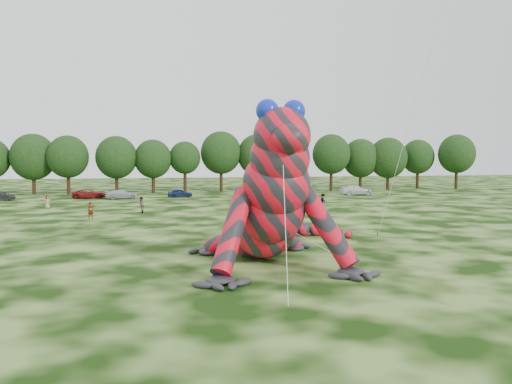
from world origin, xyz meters
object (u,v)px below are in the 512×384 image
Objects in this scene: flying_kite at (444,0)px; tree_12 at (292,166)px; tree_8 at (153,166)px; tree_14 at (361,164)px; car_2 at (89,194)px; car_7 at (356,190)px; tree_5 at (33,164)px; car_6 at (297,191)px; spectator_4 at (48,202)px; spectator_3 at (283,199)px; tree_15 at (388,164)px; tree_11 at (257,163)px; tree_10 at (221,161)px; car_3 at (122,194)px; car_4 at (180,193)px; tree_9 at (185,167)px; spectator_5 at (259,209)px; tree_7 at (116,165)px; tree_17 at (457,162)px; tree_16 at (418,164)px; spectator_0 at (91,211)px; inflatable_gecko at (259,183)px; car_5 at (250,192)px; spectator_1 at (141,205)px; tree_6 at (68,165)px.

tree_12 is at bearing 84.27° from flying_kite.
tree_8 is 0.95× the size of tree_14.
car_7 reaches higher than car_2.
tree_5 reaches higher than car_7.
spectator_4 is at bearing 106.42° from car_6.
tree_15 is at bearing -130.79° from spectator_3.
car_6 is (-1.96, -9.74, -3.80)m from tree_12.
spectator_4 is at bearing -141.66° from tree_11.
car_3 is (-16.11, -12.22, -4.59)m from tree_10.
spectator_3 is at bearing -141.84° from car_4.
flying_kite is 57.53m from tree_9.
tree_7 is at bearing -113.44° from spectator_5.
tree_17 reaches higher than tree_5.
tree_7 is at bearing -7.13° from tree_5.
tree_16 is (25.44, 1.63, 0.20)m from tree_12.
tree_7 is 5.85× the size of spectator_0.
inflatable_gecko is at bearing -66.54° from tree_5.
car_3 is at bearing -166.49° from tree_16.
tree_7 is at bearing -178.22° from tree_12.
tree_7 reaches higher than car_6.
car_6 is (7.81, 1.13, 0.02)m from car_5.
tree_16 is 60.68m from spectator_1.
tree_7 is 6.08× the size of spectator_4.
tree_7 is 1.93× the size of car_6.
tree_6 is at bearing 71.00° from car_6.
tree_12 is at bearing -61.43° from car_4.
spectator_3 is at bearing -40.95° from tree_6.
inflatable_gecko is 4.86× the size of car_4.
tree_14 is 14.40m from car_7.
tree_12 is (43.14, -0.70, -0.41)m from tree_5.
tree_8 is 49.72m from tree_16.
car_6 is (28.13, -8.81, -4.05)m from tree_7.
tree_7 is 11.29m from car_3.
tree_14 is at bearing -176.90° from tree_16.
spectator_5 is (6.14, -27.13, 0.22)m from car_4.
spectator_5 is 13.29m from spectator_1.
flying_kite is 1.82× the size of tree_17.
tree_8 is at bearing 93.32° from inflatable_gecko.
tree_9 is (11.15, 0.54, -0.40)m from tree_7.
tree_12 is at bearing 178.07° from tree_17.
car_5 is at bearing -107.40° from tree_11.
tree_15 is at bearing 1.14° from tree_7.
tree_8 is 1.82× the size of car_6.
tree_11 reaches higher than spectator_1.
tree_10 is 1.04× the size of tree_11.
car_2 is (4.09, -8.60, -4.08)m from tree_6.
flying_kite is at bearing -78.77° from spectator_4.
car_7 is at bearing 73.64° from flying_kite.
tree_9 is at bearing -6.77° from car_4.
car_7 is (31.51, -10.67, -3.71)m from tree_8.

